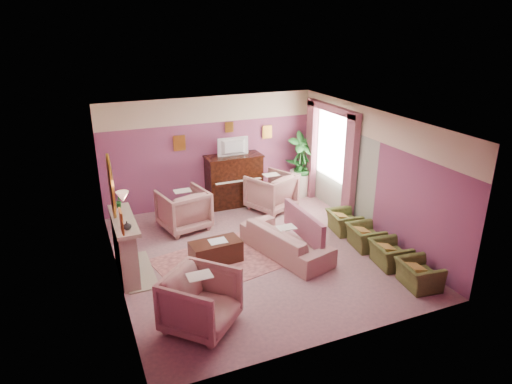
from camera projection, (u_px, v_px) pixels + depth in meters
name	position (u px, v px, depth m)	size (l,w,h in m)	color
floor	(256.00, 253.00, 9.50)	(5.50, 6.00, 0.01)	gray
ceiling	(256.00, 120.00, 8.50)	(5.50, 6.00, 0.01)	beige
wall_back	(211.00, 152.00, 11.58)	(5.50, 0.02, 2.80)	#743F69
wall_front	(338.00, 260.00, 6.41)	(5.50, 0.02, 2.80)	#743F69
wall_left	(112.00, 212.00, 8.01)	(0.02, 6.00, 2.80)	#743F69
wall_right	(372.00, 173.00, 9.99)	(0.02, 6.00, 2.80)	#743F69
picture_rail_band	(209.00, 110.00, 11.19)	(5.50, 0.01, 0.65)	beige
stripe_panel	(338.00, 170.00, 11.22)	(0.01, 3.00, 2.15)	#A0AA93
fireplace_surround	(125.00, 248.00, 8.54)	(0.30, 1.40, 1.10)	tan
fireplace_inset	(131.00, 254.00, 8.63)	(0.18, 0.72, 0.68)	black
fire_ember	(134.00, 262.00, 8.71)	(0.06, 0.54, 0.10)	orange
mantel_shelf	(123.00, 220.00, 8.35)	(0.40, 1.55, 0.07)	tan
hearth	(138.00, 271.00, 8.81)	(0.55, 1.50, 0.02)	tan
mirror_frame	(111.00, 187.00, 8.05)	(0.04, 0.72, 1.20)	#B98129
mirror_glass	(113.00, 186.00, 8.06)	(0.01, 0.60, 1.06)	silver
sconce_shade	(123.00, 197.00, 7.11)	(0.20, 0.20, 0.16)	#E5A784
piano	(234.00, 181.00, 11.75)	(1.40, 0.60, 1.30)	black
piano_keyshelf	(239.00, 183.00, 11.43)	(1.30, 0.12, 0.06)	black
piano_keys	(239.00, 181.00, 11.41)	(1.20, 0.08, 0.02)	white
piano_top	(234.00, 156.00, 11.52)	(1.45, 0.65, 0.04)	black
television	(234.00, 146.00, 11.37)	(0.80, 0.12, 0.48)	black
print_back_left	(179.00, 143.00, 11.14)	(0.30, 0.03, 0.38)	#B98129
print_back_right	(267.00, 132.00, 11.97)	(0.26, 0.03, 0.34)	#B98129
print_back_mid	(229.00, 127.00, 11.51)	(0.22, 0.03, 0.26)	#B98129
print_left_wall	(121.00, 221.00, 6.87)	(0.03, 0.28, 0.36)	#B98129
window_blind	(333.00, 143.00, 11.20)	(0.03, 1.40, 1.80)	silver
curtain_left	(350.00, 170.00, 10.52)	(0.16, 0.34, 2.60)	#8E4B5D
curtain_right	(311.00, 150.00, 12.10)	(0.16, 0.34, 2.60)	#8E4B5D
pelmet	(332.00, 109.00, 10.86)	(0.16, 2.20, 0.16)	#8E4B5D
mantel_plant	(119.00, 201.00, 8.76)	(0.16, 0.16, 0.28)	#206624
mantel_vase	(127.00, 225.00, 7.88)	(0.16, 0.16, 0.16)	beige
area_rug	(223.00, 261.00, 9.19)	(2.50, 1.80, 0.01)	#AA605E
coffee_table	(216.00, 252.00, 9.09)	(1.00, 0.50, 0.45)	#33180F
table_paper	(218.00, 241.00, 9.02)	(0.35, 0.28, 0.01)	silver
sofa	(286.00, 235.00, 9.32)	(0.70, 2.11, 0.85)	tan
sofa_throw	(304.00, 224.00, 9.40)	(0.11, 1.60, 0.59)	#8E4B5D
floral_armchair_left	(183.00, 207.00, 10.44)	(1.00, 1.00, 1.05)	tan
floral_armchair_right	(271.00, 190.00, 11.49)	(1.00, 1.00, 1.05)	tan
floral_armchair_front	(201.00, 299.00, 7.06)	(1.00, 1.00, 1.05)	tan
olive_chair_a	(419.00, 271.00, 8.23)	(0.52, 0.74, 0.64)	#4F5926
olive_chair_b	(390.00, 251.00, 8.94)	(0.52, 0.74, 0.64)	#4F5926
olive_chair_c	(365.00, 233.00, 9.64)	(0.52, 0.74, 0.64)	#4F5926
olive_chair_d	(344.00, 219.00, 10.35)	(0.52, 0.74, 0.64)	#4F5926
side_table	(299.00, 183.00, 12.51)	(0.52, 0.52, 0.70)	silver
side_plant_big	(300.00, 165.00, 12.32)	(0.30, 0.30, 0.34)	#206624
side_plant_small	(305.00, 166.00, 12.29)	(0.16, 0.16, 0.28)	#206624
palm_pot	(300.00, 190.00, 12.51)	(0.34, 0.34, 0.34)	brown
palm_plant	(301.00, 159.00, 12.19)	(0.76, 0.76, 1.44)	#206624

